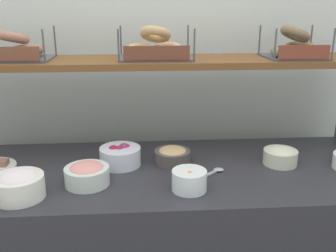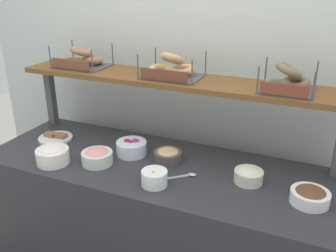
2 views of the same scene
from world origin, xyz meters
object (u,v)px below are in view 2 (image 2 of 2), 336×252
object	(u,v)px
bowl_fruit_salad	(154,178)
bowl_lox_spread	(97,156)
bowl_potato_salad	(249,175)
serving_plate_white	(56,138)
bagel_basket_plain	(172,69)
bagel_basket_poppy	(287,82)
serving_spoon_near_plate	(185,176)
bowl_beet_salad	(132,147)
bowl_cream_cheese	(53,154)
bagel_basket_everything	(82,60)
bowl_hummus	(168,155)
bowl_chocolate_spread	(310,196)

from	to	relation	value
bowl_fruit_salad	bowl_lox_spread	bearing A→B (deg)	168.83
bowl_potato_salad	serving_plate_white	bearing A→B (deg)	178.74
bagel_basket_plain	bagel_basket_poppy	distance (m)	0.64
serving_spoon_near_plate	bagel_basket_poppy	distance (m)	0.71
bowl_beet_salad	bowl_cream_cheese	bearing A→B (deg)	-142.26
bagel_basket_everything	bagel_basket_plain	distance (m)	0.63
bowl_beet_salad	serving_spoon_near_plate	xyz separation A→B (m)	(0.38, -0.12, -0.04)
bowl_hummus	serving_spoon_near_plate	distance (m)	0.21
bowl_hummus	bagel_basket_plain	bearing A→B (deg)	107.42
bowl_fruit_salad	bagel_basket_poppy	size ratio (longest dim) A/B	0.49
serving_spoon_near_plate	bagel_basket_poppy	xyz separation A→B (m)	(0.42, 0.32, 0.47)
bowl_beet_salad	serving_plate_white	bearing A→B (deg)	-178.75
bagel_basket_poppy	serving_plate_white	bearing A→B (deg)	-171.26
serving_plate_white	bagel_basket_poppy	bearing A→B (deg)	8.74
bagel_basket_plain	serving_spoon_near_plate	bearing A→B (deg)	-56.85
bagel_basket_poppy	bowl_cream_cheese	bearing A→B (deg)	-157.91
serving_plate_white	bowl_lox_spread	bearing A→B (deg)	-21.24
bowl_hummus	bowl_chocolate_spread	size ratio (longest dim) A/B	0.88
bowl_potato_salad	bowl_hummus	bearing A→B (deg)	174.14
bowl_lox_spread	bowl_hummus	xyz separation A→B (m)	(0.35, 0.19, -0.01)
serving_plate_white	serving_spoon_near_plate	xyz separation A→B (m)	(0.93, -0.11, -0.00)
bowl_potato_salad	serving_plate_white	xyz separation A→B (m)	(-1.24, 0.03, -0.03)
bagel_basket_plain	serving_plate_white	bearing A→B (deg)	-162.63
serving_spoon_near_plate	bagel_basket_plain	size ratio (longest dim) A/B	0.45
bowl_potato_salad	bagel_basket_everything	distance (m)	1.27
bowl_lox_spread	bagel_basket_everything	distance (m)	0.68
bowl_hummus	bagel_basket_poppy	size ratio (longest dim) A/B	0.59
bagel_basket_plain	bowl_beet_salad	bearing A→B (deg)	-127.70
serving_spoon_near_plate	bowl_cream_cheese	bearing A→B (deg)	-168.51
bowl_fruit_salad	bowl_chocolate_spread	xyz separation A→B (m)	(0.72, 0.15, -0.00)
bowl_lox_spread	bowl_potato_salad	bearing A→B (deg)	9.72
bowl_lox_spread	bagel_basket_poppy	distance (m)	1.09
bowl_beet_salad	serving_plate_white	xyz separation A→B (m)	(-0.55, -0.01, -0.03)
bowl_fruit_salad	serving_plate_white	size ratio (longest dim) A/B	0.61
bowl_cream_cheese	bagel_basket_everything	world-z (taller)	bagel_basket_everything
bowl_potato_salad	bagel_basket_poppy	xyz separation A→B (m)	(0.11, 0.23, 0.44)
serving_spoon_near_plate	bagel_basket_plain	world-z (taller)	bagel_basket_plain
bowl_lox_spread	bowl_beet_salad	bearing A→B (deg)	56.00
bowl_cream_cheese	bagel_basket_poppy	world-z (taller)	bagel_basket_poppy
bowl_beet_salad	bagel_basket_everything	bearing A→B (deg)	154.65
bowl_fruit_salad	bagel_basket_plain	xyz separation A→B (m)	(-0.11, 0.47, 0.44)
serving_spoon_near_plate	bagel_basket_plain	bearing A→B (deg)	123.15
bowl_cream_cheese	serving_plate_white	world-z (taller)	bowl_cream_cheese
bowl_potato_salad	bowl_beet_salad	world-z (taller)	bowl_beet_salad
bowl_chocolate_spread	bagel_basket_plain	bearing A→B (deg)	158.81
bowl_potato_salad	serving_spoon_near_plate	world-z (taller)	bowl_potato_salad
bowl_lox_spread	bowl_hummus	world-z (taller)	bowl_lox_spread
bowl_beet_salad	bagel_basket_poppy	bearing A→B (deg)	13.73
bowl_cream_cheese	bowl_hummus	bearing A→B (deg)	25.91
bowl_lox_spread	bowl_potato_salad	distance (m)	0.83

